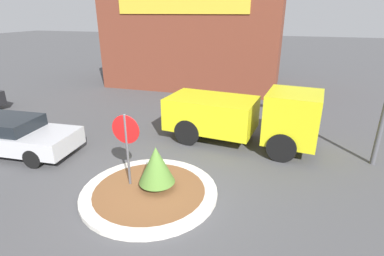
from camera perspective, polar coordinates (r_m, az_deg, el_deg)
ground_plane at (r=8.48m, az=-8.07°, el=-12.31°), size 120.00×120.00×0.00m
traffic_island at (r=8.44m, az=-8.09°, el=-11.97°), size 3.71×3.71×0.12m
stop_sign at (r=8.15m, az=-12.39°, el=-1.87°), size 0.79×0.07×2.18m
island_shrub at (r=8.16m, az=-6.82°, el=-6.97°), size 0.99×0.99×1.22m
utility_truck at (r=11.13m, az=9.73°, el=2.38°), size 5.64×2.55×2.15m
storefront_building at (r=20.66m, az=0.82°, el=16.42°), size 10.83×6.07×5.79m
parked_sedan_silver at (r=12.11m, az=-31.04°, el=-1.15°), size 4.54×2.04×1.29m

